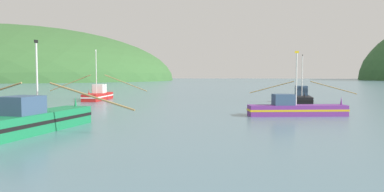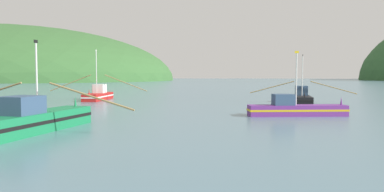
% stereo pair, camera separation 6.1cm
% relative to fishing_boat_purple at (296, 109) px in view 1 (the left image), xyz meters
% --- Properties ---
extents(hill_far_right, '(209.00, 167.20, 64.08)m').
position_rel_fishing_boat_purple_xyz_m(hill_far_right, '(-158.75, 161.13, -0.63)').
color(hill_far_right, '#386633').
rests_on(hill_far_right, ground).
extents(fishing_boat_purple, '(8.97, 3.81, 5.80)m').
position_rel_fishing_boat_purple_xyz_m(fishing_boat_purple, '(0.00, 0.00, 0.00)').
color(fishing_boat_purple, '#6B2D84').
rests_on(fishing_boat_purple, ground).
extents(fishing_boat_green, '(13.77, 10.16, 5.96)m').
position_rel_fishing_boat_purple_xyz_m(fishing_boat_green, '(-17.26, -12.85, 0.19)').
color(fishing_boat_green, '#197A47').
rests_on(fishing_boat_green, ground).
extents(fishing_boat_red, '(14.20, 8.24, 7.17)m').
position_rel_fishing_boat_purple_xyz_m(fishing_boat_red, '(-26.28, 15.31, 0.09)').
color(fishing_boat_red, red).
rests_on(fishing_boat_red, ground).
extents(fishing_boat_black, '(13.34, 7.14, 6.26)m').
position_rel_fishing_boat_purple_xyz_m(fishing_boat_black, '(1.96, 15.42, 0.02)').
color(fishing_boat_black, black).
rests_on(fishing_boat_black, ground).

